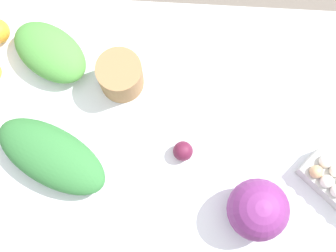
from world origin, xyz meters
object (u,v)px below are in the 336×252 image
at_px(greens_bunch_kale, 51,156).
at_px(beet_root, 183,151).
at_px(greens_bunch_dandelion, 50,52).
at_px(cabbage_purple, 258,210).
at_px(paper_bag, 120,76).

distance_m(greens_bunch_kale, beet_root, 0.38).
xyz_separation_m(greens_bunch_kale, greens_bunch_dandelion, (-0.04, 0.32, -0.00)).
distance_m(cabbage_purple, paper_bag, 0.55).
bearing_deg(cabbage_purple, greens_bunch_kale, 168.49).
bearing_deg(paper_bag, cabbage_purple, -42.11).
bearing_deg(paper_bag, greens_bunch_kale, -125.94).
distance_m(greens_bunch_dandelion, beet_root, 0.51).
height_order(cabbage_purple, greens_bunch_kale, cabbage_purple).
relative_size(cabbage_purple, greens_bunch_dandelion, 0.68).
height_order(greens_bunch_kale, beet_root, greens_bunch_kale).
height_order(paper_bag, beet_root, paper_bag).
height_order(cabbage_purple, beet_root, cabbage_purple).
bearing_deg(greens_bunch_kale, greens_bunch_dandelion, 97.27).
relative_size(greens_bunch_kale, greens_bunch_dandelion, 1.39).
height_order(paper_bag, greens_bunch_kale, paper_bag).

